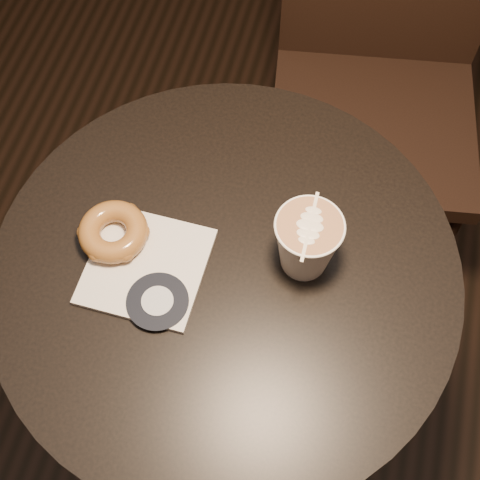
# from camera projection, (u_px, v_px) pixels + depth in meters

# --- Properties ---
(cafe_table) EXTENTS (0.70, 0.70, 0.75)m
(cafe_table) POSITION_uv_depth(u_px,v_px,m) (227.00, 316.00, 1.16)
(cafe_table) COLOR black
(cafe_table) RESTS_ON ground
(chair) EXTENTS (0.49, 0.49, 1.09)m
(chair) POSITION_uv_depth(u_px,v_px,m) (383.00, 50.00, 1.37)
(chair) COLOR black
(chair) RESTS_ON ground
(pastry_bag) EXTENTS (0.17, 0.17, 0.01)m
(pastry_bag) POSITION_uv_depth(u_px,v_px,m) (146.00, 266.00, 0.98)
(pastry_bag) COLOR silver
(pastry_bag) RESTS_ON cafe_table
(doughnut) EXTENTS (0.10, 0.10, 0.03)m
(doughnut) POSITION_uv_depth(u_px,v_px,m) (113.00, 232.00, 0.98)
(doughnut) COLOR brown
(doughnut) RESTS_ON pastry_bag
(latte_cup) EXTENTS (0.10, 0.10, 0.11)m
(latte_cup) POSITION_uv_depth(u_px,v_px,m) (307.00, 244.00, 0.94)
(latte_cup) COLOR white
(latte_cup) RESTS_ON cafe_table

